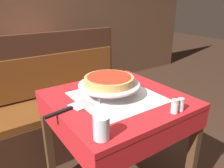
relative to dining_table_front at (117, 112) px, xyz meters
The scene contains 11 objects.
dining_table_front is the anchor object (origin of this frame).
dining_table_rear 1.66m from the dining_table_front, 87.30° to the left, with size 0.77×0.77×0.78m.
booth_bench 0.86m from the dining_table_front, 96.03° to the left, with size 1.37×0.48×1.05m.
back_wall_panel 2.20m from the dining_table_front, 90.00° to the left, with size 6.00×0.04×2.40m, color brown.
pizza_pan_stand 0.18m from the dining_table_front, 133.51° to the left, with size 0.36×0.36×0.08m.
deep_dish_pizza 0.21m from the dining_table_front, 133.51° to the left, with size 0.29×0.29×0.05m.
pizza_server 0.31m from the dining_table_front, behind, with size 0.28×0.11×0.01m.
water_glass_near 0.45m from the dining_table_front, 134.54° to the right, with size 0.07×0.07×0.10m.
salt_shaker 0.38m from the dining_table_front, 69.60° to the right, with size 0.04×0.04×0.07m.
pepper_shaker 0.39m from the dining_table_front, 63.05° to the right, with size 0.04×0.04×0.07m.
condiment_caddy 1.62m from the dining_table_front, 83.95° to the left, with size 0.11×0.11×0.14m.
Camera 1 is at (-0.70, -0.96, 1.31)m, focal length 35.00 mm.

